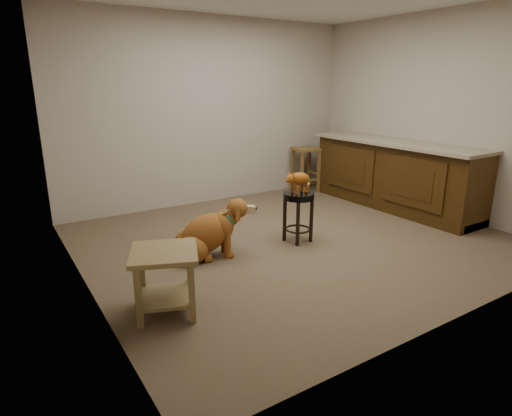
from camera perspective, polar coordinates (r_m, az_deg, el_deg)
floor at (r=4.88m, az=5.32°, el=-4.13°), size 4.50×4.00×0.01m
room_shell at (r=4.57m, az=5.89°, el=15.94°), size 4.54×4.04×2.62m
cabinet_run at (r=6.29m, az=17.89°, el=3.99°), size 0.70×2.56×0.94m
padded_stool at (r=4.70m, az=5.66°, el=0.11°), size 0.34×0.34×0.56m
wood_stool at (r=6.97m, az=6.63°, el=5.22°), size 0.44×0.44×0.71m
side_table at (r=3.33m, az=-12.03°, el=-8.35°), size 0.64×0.64×0.51m
golden_retriever at (r=4.33m, az=-6.61°, el=-3.58°), size 0.94×0.58×0.63m
tabby_kitten at (r=4.62m, az=5.67°, el=3.79°), size 0.43×0.20×0.27m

